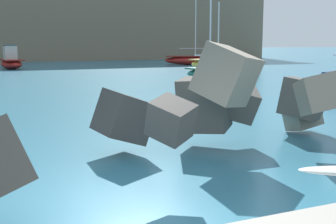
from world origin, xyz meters
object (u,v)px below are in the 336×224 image
boat_near_centre (214,64)px  boat_mid_left (191,60)px  boat_mid_centre (11,62)px  boat_mid_right (213,72)px

boat_near_centre → boat_mid_left: boat_mid_left is taller
boat_mid_centre → boat_mid_right: 22.60m
boat_near_centre → boat_mid_centre: boat_near_centre is taller
boat_mid_left → boat_mid_centre: bearing=-179.6°
boat_near_centre → boat_mid_right: 9.80m
boat_near_centre → boat_mid_left: 10.91m
boat_mid_right → boat_near_centre: bearing=59.6°
boat_mid_centre → boat_mid_right: boat_mid_right is taller
boat_near_centre → boat_mid_centre: (-17.43, 10.38, 0.17)m
boat_near_centre → boat_mid_left: size_ratio=0.82×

